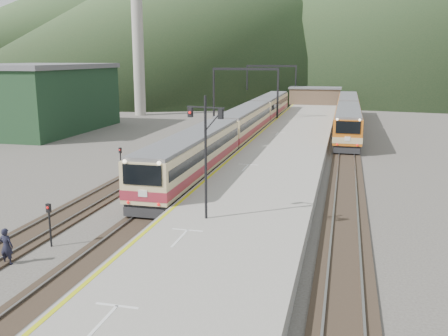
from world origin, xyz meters
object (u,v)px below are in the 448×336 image
(worker, at_px, (6,246))
(main_train, at_px, (245,123))
(signal_mast, at_px, (206,145))
(second_train, at_px, (348,114))

(worker, bearing_deg, main_train, -99.01)
(main_train, xyz_separation_m, signal_mast, (4.19, -31.26, 3.00))
(second_train, distance_m, worker, 52.06)
(second_train, bearing_deg, main_train, -132.29)
(main_train, relative_size, second_train, 1.55)
(second_train, bearing_deg, signal_mast, -99.45)
(second_train, distance_m, signal_mast, 44.62)
(worker, bearing_deg, signal_mast, -146.97)
(main_train, height_order, worker, main_train)
(main_train, xyz_separation_m, worker, (-3.79, -37.11, -1.12))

